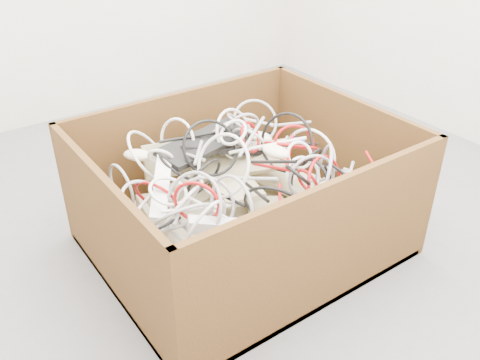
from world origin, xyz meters
TOP-DOWN VIEW (x-y plane):
  - ground at (0.00, 0.00)m, footprint 3.00×3.00m
  - cardboard_box at (-0.14, -0.20)m, footprint 1.12×0.94m
  - keyboard_pile at (-0.14, -0.17)m, footprint 0.95×0.80m
  - mice_scatter at (-0.15, -0.20)m, footprint 0.71×0.66m
  - power_strip_left at (-0.45, -0.17)m, footprint 0.21×0.28m
  - power_strip_right at (-0.35, -0.46)m, footprint 0.29×0.19m
  - vga_plug at (0.18, -0.17)m, footprint 0.06×0.06m
  - cable_tangle at (-0.18, -0.25)m, footprint 1.00×0.82m

SIDE VIEW (x-z plane):
  - ground at x=0.00m, z-range 0.00..0.00m
  - cardboard_box at x=-0.14m, z-range -0.13..0.40m
  - keyboard_pile at x=-0.14m, z-range 0.14..0.44m
  - mice_scatter at x=-0.15m, z-range 0.23..0.46m
  - power_strip_right at x=-0.35m, z-range 0.29..0.39m
  - vga_plug at x=0.18m, z-range 0.36..0.39m
  - power_strip_left at x=-0.45m, z-range 0.31..0.44m
  - cable_tangle at x=-0.18m, z-range 0.20..0.59m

